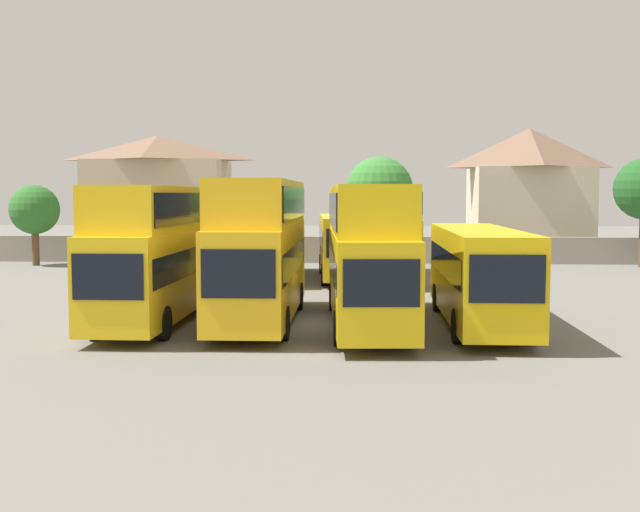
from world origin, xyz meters
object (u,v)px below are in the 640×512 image
(bus_6, at_px, (343,243))
(bus_5, at_px, (267,226))
(house_terrace_centre, at_px, (529,191))
(bus_2, at_px, (261,243))
(house_terrace_left, at_px, (158,193))
(bus_3, at_px, (367,247))
(bus_4, at_px, (479,271))
(tree_left_of_lot, at_px, (35,210))
(bus_1, at_px, (156,247))
(bus_7, at_px, (393,228))
(tree_right_of_lot, at_px, (379,191))

(bus_6, bearing_deg, bus_5, -96.18)
(bus_6, distance_m, house_terrace_centre, 22.58)
(bus_2, xyz_separation_m, house_terrace_left, (-12.63, 33.19, 1.84))
(bus_3, xyz_separation_m, bus_5, (-5.46, 15.30, 0.12))
(bus_2, distance_m, bus_3, 3.86)
(bus_4, height_order, tree_left_of_lot, tree_left_of_lot)
(bus_5, xyz_separation_m, tree_left_of_lot, (-16.14, 6.80, 0.72))
(bus_1, bearing_deg, bus_4, 91.04)
(house_terrace_left, height_order, house_terrace_centre, house_terrace_centre)
(bus_2, relative_size, bus_6, 1.02)
(house_terrace_left, bearing_deg, bus_5, -59.02)
(house_terrace_centre, bearing_deg, tree_left_of_lot, -162.53)
(bus_2, distance_m, tree_left_of_lot, 28.01)
(bus_7, bearing_deg, tree_right_of_lot, -177.64)
(bus_4, bearing_deg, bus_5, -148.05)
(bus_3, bearing_deg, bus_7, 170.82)
(bus_1, height_order, tree_left_of_lot, tree_left_of_lot)
(bus_3, xyz_separation_m, bus_4, (3.94, 0.21, -0.83))
(tree_left_of_lot, xyz_separation_m, tree_right_of_lot, (22.60, 5.50, 1.29))
(bus_2, xyz_separation_m, bus_3, (3.84, -0.45, -0.11))
(bus_4, bearing_deg, tree_right_of_lot, -173.83)
(bus_3, relative_size, tree_right_of_lot, 1.60)
(bus_6, relative_size, house_terrace_centre, 1.08)
(bus_4, bearing_deg, tree_left_of_lot, -130.56)
(bus_2, bearing_deg, bus_1, -85.00)
(bus_4, height_order, bus_5, bus_5)
(bus_5, height_order, house_terrace_left, house_terrace_left)
(bus_1, xyz_separation_m, bus_7, (9.07, 15.17, 0.04))
(bus_6, relative_size, tree_right_of_lot, 1.43)
(bus_1, bearing_deg, house_terrace_centre, 148.87)
(house_terrace_centre, xyz_separation_m, tree_right_of_lot, (-11.51, -5.23, -0.02))
(bus_1, xyz_separation_m, bus_5, (2.13, 15.22, 0.13))
(bus_4, bearing_deg, house_terrace_left, -148.55)
(bus_7, relative_size, house_terrace_left, 1.03)
(bus_4, xyz_separation_m, bus_5, (-9.39, 15.09, 0.94))
(bus_2, xyz_separation_m, bus_7, (5.33, 14.80, -0.07))
(bus_3, distance_m, bus_7, 15.32)
(bus_7, xyz_separation_m, house_terrace_left, (-17.96, 18.39, 1.90))
(bus_5, bearing_deg, bus_3, 20.99)
(bus_1, relative_size, tree_right_of_lot, 1.39)
(bus_6, relative_size, tree_left_of_lot, 1.98)
(bus_1, xyz_separation_m, house_terrace_left, (-8.89, 33.56, 1.95))
(bus_6, xyz_separation_m, tree_right_of_lot, (2.23, 12.45, 2.93))
(bus_6, height_order, tree_left_of_lot, tree_left_of_lot)
(bus_1, height_order, tree_right_of_lot, tree_right_of_lot)
(bus_5, relative_size, bus_6, 1.04)
(house_terrace_left, relative_size, tree_left_of_lot, 2.12)
(bus_4, relative_size, bus_5, 1.00)
(bus_4, height_order, tree_right_of_lot, tree_right_of_lot)
(bus_6, height_order, bus_7, bus_7)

